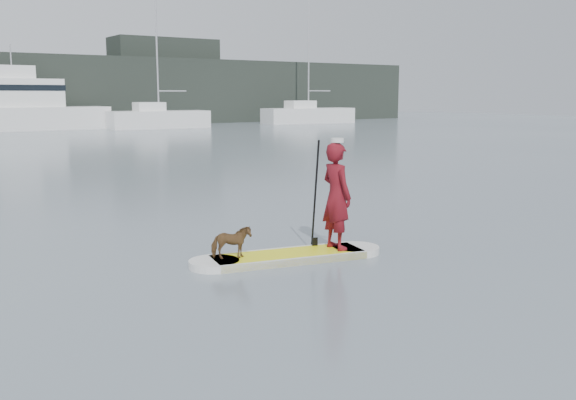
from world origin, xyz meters
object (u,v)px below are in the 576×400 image
sailboat_e (158,118)px  paddleboard (288,257)px  paddler (336,196)px  dog (231,242)px  motor_yacht_a (30,106)px  sailboat_f (308,114)px

sailboat_e → paddleboard: bearing=-106.4°
paddler → dog: 1.94m
dog → motor_yacht_a: 43.99m
paddleboard → sailboat_e: bearing=82.2°
sailboat_e → sailboat_f: size_ratio=0.86×
paddleboard → sailboat_f: size_ratio=0.24×
paddler → dog: size_ratio=2.88×
paddler → motor_yacht_a: bearing=-4.8°
paddleboard → dog: size_ratio=5.23×
paddleboard → paddler: bearing=-0.0°
paddler → sailboat_f: bearing=-33.8°
paddler → sailboat_f: sailboat_f is taller
paddler → sailboat_e: size_ratio=0.15×
dog → motor_yacht_a: motor_yacht_a is taller
paddleboard → motor_yacht_a: (5.44, 43.70, 1.74)m
paddleboard → dog: dog is taller
paddleboard → sailboat_e: 43.20m
motor_yacht_a → sailboat_f: bearing=-7.0°
sailboat_e → sailboat_f: 15.49m
paddleboard → paddler: paddler is taller
paddleboard → dog: 1.02m
sailboat_e → dog: bearing=-107.7°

